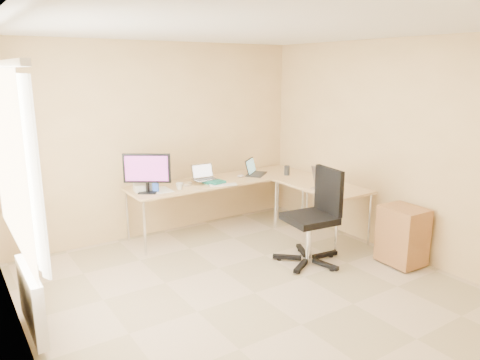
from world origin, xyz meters
TOP-DOWN VIEW (x-y plane):
  - floor at (0.00, 0.00)m, footprint 4.50×4.50m
  - ceiling at (0.00, 0.00)m, footprint 4.50×4.50m
  - wall_back at (0.00, 2.25)m, footprint 4.50×0.00m
  - wall_left at (-2.10, 0.00)m, footprint 0.00×4.50m
  - wall_right at (2.10, 0.00)m, footprint 0.00×4.50m
  - desk_main at (0.72, 1.85)m, footprint 2.65×0.70m
  - desk_return at (1.70, 0.85)m, footprint 0.70×1.30m
  - monitor at (-0.40, 1.76)m, footprint 0.59×0.49m
  - book_stack at (0.53, 1.71)m, footprint 0.25×0.31m
  - laptop_center at (0.45, 1.80)m, footprint 0.33×0.25m
  - laptop_black at (1.32, 1.83)m, footprint 0.46×0.45m
  - keyboard at (0.58, 1.55)m, footprint 0.38×0.22m
  - mouse at (1.04, 1.82)m, footprint 0.12×0.10m
  - mug at (-0.00, 1.68)m, footprint 0.11×0.11m
  - cd_stack at (0.18, 1.82)m, footprint 0.16×0.16m
  - water_bottle at (-0.30, 1.75)m, footprint 0.10×0.10m
  - papers at (-0.21, 1.78)m, footprint 0.24×0.33m
  - white_box at (-0.40, 1.88)m, footprint 0.28×0.22m
  - desk_fan at (-0.40, 2.05)m, footprint 0.24×0.24m
  - black_cup at (1.68, 1.55)m, footprint 0.10×0.10m
  - laptop_return at (1.60, 0.63)m, footprint 0.39×0.31m
  - office_chair at (0.98, 0.28)m, footprint 0.76×0.76m
  - cabinet at (1.85, -0.36)m, footprint 0.41×0.50m
  - radiator at (-2.03, 0.40)m, footprint 0.09×0.80m
  - window at (-2.05, 0.40)m, footprint 0.10×1.80m

SIDE VIEW (x-z plane):
  - floor at x=0.00m, z-range 0.00..0.00m
  - radiator at x=-2.03m, z-range 0.07..0.62m
  - cabinet at x=1.85m, z-range 0.03..0.69m
  - desk_main at x=0.72m, z-range 0.00..0.73m
  - desk_return at x=1.70m, z-range 0.00..0.73m
  - office_chair at x=0.98m, z-range -0.07..1.07m
  - papers at x=-0.21m, z-range 0.73..0.74m
  - keyboard at x=0.58m, z-range 0.73..0.75m
  - cd_stack at x=0.18m, z-range 0.73..0.76m
  - mouse at x=1.04m, z-range 0.73..0.77m
  - book_stack at x=0.53m, z-range 0.73..0.78m
  - mug at x=0.00m, z-range 0.73..0.82m
  - white_box at x=-0.40m, z-range 0.73..0.82m
  - black_cup at x=1.68m, z-range 0.73..0.87m
  - laptop_black at x=1.32m, z-range 0.73..0.97m
  - desk_fan at x=-0.40m, z-range 0.73..0.98m
  - laptop_return at x=1.60m, z-range 0.73..0.98m
  - water_bottle at x=-0.30m, z-range 0.73..1.02m
  - laptop_center at x=0.45m, z-range 0.78..0.98m
  - monitor at x=-0.40m, z-range 0.73..1.24m
  - wall_back at x=0.00m, z-range -0.95..3.55m
  - wall_left at x=-2.10m, z-range -0.95..3.55m
  - wall_right at x=2.10m, z-range -0.95..3.55m
  - window at x=-2.05m, z-range 0.85..2.25m
  - ceiling at x=0.00m, z-range 2.60..2.60m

